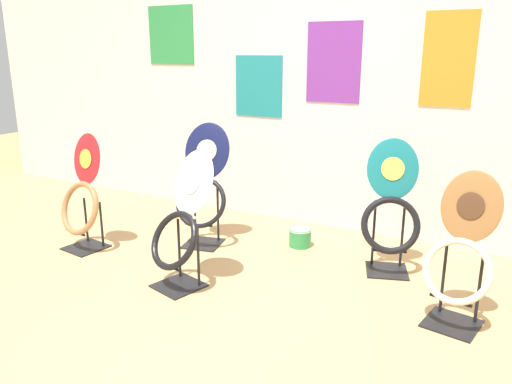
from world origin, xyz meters
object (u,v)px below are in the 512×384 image
Objects in this scene: toilet_seat_display_woodgrain at (461,255)px; toilet_seat_display_navy_moon at (203,188)px; paint_can at (300,237)px; toilet_seat_display_teal_sax at (391,213)px; toilet_seat_display_white_plain at (181,223)px; toilet_seat_display_crimson_swirl at (82,201)px.

toilet_seat_display_navy_moon is at bearing 170.26° from toilet_seat_display_woodgrain.
toilet_seat_display_woodgrain is at bearing -27.25° from paint_can.
toilet_seat_display_woodgrain is 0.73m from toilet_seat_display_teal_sax.
toilet_seat_display_white_plain is (0.30, -0.68, -0.03)m from toilet_seat_display_navy_moon.
toilet_seat_display_crimson_swirl is 5.05× the size of paint_can.
paint_can is at bearing 68.26° from toilet_seat_display_white_plain.
toilet_seat_display_woodgrain is at bearing -9.74° from toilet_seat_display_navy_moon.
toilet_seat_display_teal_sax is 5.20× the size of paint_can.
paint_can is (0.39, 0.98, -0.35)m from toilet_seat_display_white_plain.
paint_can is (1.44, 0.84, -0.31)m from toilet_seat_display_crimson_swirl.
toilet_seat_display_crimson_swirl reaches higher than toilet_seat_display_woodgrain.
toilet_seat_display_navy_moon reaches higher than toilet_seat_display_crimson_swirl.
toilet_seat_display_crimson_swirl is 1.03× the size of toilet_seat_display_woodgrain.
toilet_seat_display_navy_moon is at bearing 114.10° from toilet_seat_display_white_plain.
toilet_seat_display_crimson_swirl is 0.94× the size of toilet_seat_display_navy_moon.
toilet_seat_display_teal_sax is at bearing -9.56° from paint_can.
toilet_seat_display_woodgrain is 1.42m from paint_can.
toilet_seat_display_woodgrain is 0.94× the size of toilet_seat_display_teal_sax.
toilet_seat_display_crimson_swirl is 2.68m from toilet_seat_display_woodgrain.
toilet_seat_display_crimson_swirl is 2.28m from toilet_seat_display_teal_sax.
paint_can is at bearing 30.35° from toilet_seat_display_crimson_swirl.
toilet_seat_display_crimson_swirl is 0.92m from toilet_seat_display_navy_moon.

